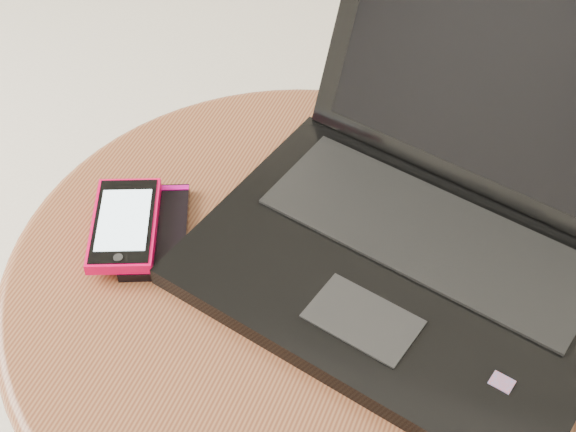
% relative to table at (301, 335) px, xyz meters
% --- Properties ---
extents(table, '(0.59, 0.59, 0.47)m').
position_rel_table_xyz_m(table, '(0.00, 0.00, 0.00)').
color(table, brown).
rests_on(table, ground).
extents(laptop, '(0.46, 0.44, 0.24)m').
position_rel_table_xyz_m(laptop, '(0.10, 0.08, 0.14)').
color(laptop, black).
rests_on(laptop, table).
extents(phone_black, '(0.11, 0.14, 0.01)m').
position_rel_table_xyz_m(phone_black, '(-0.16, -0.01, 0.11)').
color(phone_black, black).
rests_on(phone_black, table).
extents(phone_pink, '(0.11, 0.13, 0.01)m').
position_rel_table_xyz_m(phone_pink, '(-0.18, -0.02, 0.12)').
color(phone_pink, '#DF0140').
rests_on(phone_pink, phone_black).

